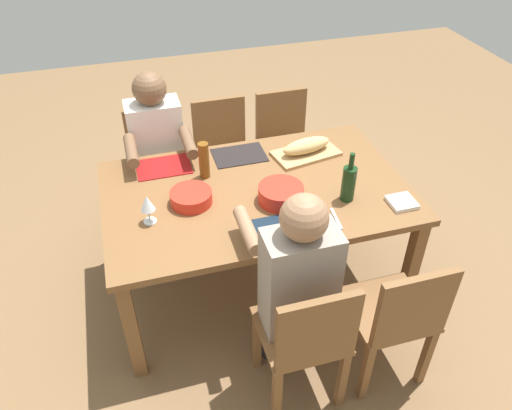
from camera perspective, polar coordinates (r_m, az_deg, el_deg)
ground_plane at (r=3.32m, az=0.00°, el=-8.60°), size 8.00×8.00×0.00m
dining_table at (r=2.87m, az=0.00°, el=0.50°), size 1.70×1.06×0.74m
chair_far_left at (r=2.59m, az=15.73°, el=-11.99°), size 0.40×0.40×0.85m
chair_far_center at (r=2.43m, az=5.82°, el=-14.76°), size 0.40×0.40×0.85m
diner_far_center at (r=2.38m, az=4.56°, el=-8.25°), size 0.41×0.53×1.20m
chair_near_center at (r=3.66m, az=-3.75°, el=6.09°), size 0.40×0.40×0.85m
chair_near_right at (r=3.60m, az=-11.04°, el=4.90°), size 0.40×0.40×0.85m
diner_near_right at (r=3.33m, az=-11.07°, el=6.34°), size 0.41×0.53×1.20m
chair_near_left at (r=3.76m, az=3.24°, el=7.15°), size 0.40×0.40×0.85m
serving_bowl_fruit at (r=2.72m, az=2.84°, el=1.38°), size 0.25×0.25×0.09m
serving_bowl_salad at (r=2.73m, az=-7.39°, el=0.96°), size 0.23×0.23×0.07m
cutting_board at (r=3.14m, az=5.68°, el=5.85°), size 0.43×0.29×0.02m
bread_loaf at (r=3.11m, az=5.74°, el=6.71°), size 0.33×0.17×0.09m
wine_bottle at (r=2.74m, az=10.48°, el=2.52°), size 0.08×0.08×0.29m
beer_bottle at (r=2.89m, az=-5.92°, el=5.07°), size 0.06×0.06×0.22m
wine_glass at (r=2.59m, az=-12.24°, el=0.11°), size 0.08×0.08×0.17m
fork_far_left at (r=2.65m, az=9.10°, el=-1.55°), size 0.03×0.17×0.01m
placemat_far_center at (r=2.55m, az=2.33°, el=-2.90°), size 0.32×0.23×0.01m
placemat_near_center at (r=3.12m, az=-1.91°, el=5.68°), size 0.32×0.23×0.01m
placemat_near_right at (r=3.06m, az=-10.44°, el=4.28°), size 0.32×0.23×0.01m
napkin_stack at (r=2.82m, az=16.24°, el=0.29°), size 0.14×0.14×0.02m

